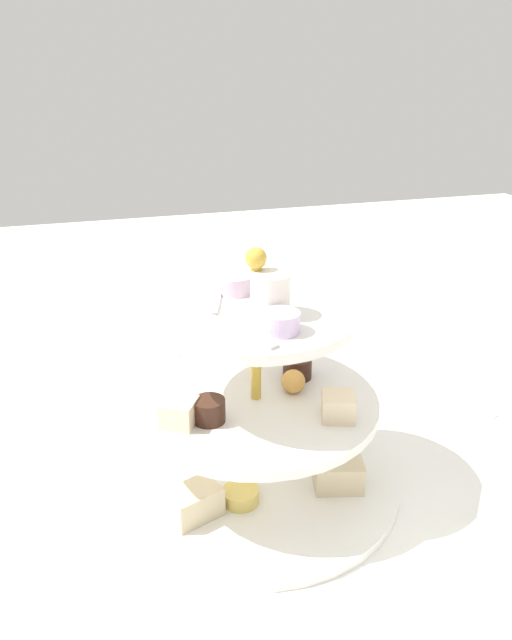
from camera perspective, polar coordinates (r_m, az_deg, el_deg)
name	(u,v)px	position (r m, az deg, el deg)	size (l,w,h in m)	color
ground_plane	(256,482)	(0.67, 0.00, -14.66)	(2.40, 2.40, 0.00)	white
tiered_serving_stand	(256,420)	(0.63, 0.03, -9.11)	(0.29, 0.29, 0.26)	white
water_glass_short_left	(178,353)	(0.85, -7.21, -3.00)	(0.06, 0.06, 0.08)	silver
teacup_with_saucer	(275,352)	(0.88, 1.75, -2.93)	(0.09, 0.09, 0.05)	white
butter_knife_right	(434,392)	(0.86, 16.04, -6.38)	(0.17, 0.01, 0.00)	silver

